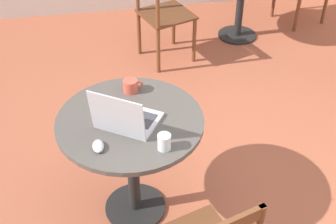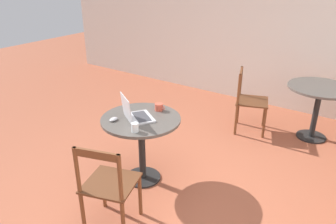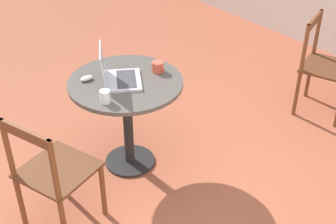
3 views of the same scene
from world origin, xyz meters
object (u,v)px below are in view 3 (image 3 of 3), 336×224
at_px(mouse, 87,78).
at_px(mug, 158,67).
at_px(chair_far_left, 323,66).
at_px(drinking_glass, 105,97).
at_px(laptop, 117,75).
at_px(cafe_table_near, 127,98).
at_px(chair_near_front, 53,174).

distance_m(mouse, mug, 0.53).
bearing_deg(mug, chair_far_left, 73.91).
distance_m(mug, drinking_glass, 0.55).
bearing_deg(laptop, cafe_table_near, 63.33).
bearing_deg(drinking_glass, mug, 101.80).
bearing_deg(cafe_table_near, laptop, -116.67).
height_order(cafe_table_near, mug, mug).
distance_m(laptop, mouse, 0.23).
height_order(chair_far_left, mouse, chair_far_left).
distance_m(laptop, drinking_glass, 0.28).
distance_m(chair_near_front, drinking_glass, 0.60).
relative_size(chair_near_front, mug, 7.26).
xyz_separation_m(cafe_table_near, laptop, (-0.03, -0.05, 0.20)).
xyz_separation_m(chair_near_front, laptop, (-0.27, 0.71, 0.35)).
bearing_deg(mug, cafe_table_near, -98.02).
bearing_deg(drinking_glass, chair_near_front, -79.09).
bearing_deg(drinking_glass, mouse, 170.05).
xyz_separation_m(mouse, drinking_glass, (0.34, -0.06, 0.03)).
bearing_deg(drinking_glass, cafe_table_near, 119.20).
distance_m(chair_far_left, laptop, 1.97).
relative_size(cafe_table_near, mouse, 8.40).
bearing_deg(chair_near_front, mouse, 128.34).
relative_size(cafe_table_near, mug, 6.80).
height_order(mug, drinking_glass, drinking_glass).
relative_size(cafe_table_near, drinking_glass, 9.40).
distance_m(chair_near_front, chair_far_left, 2.58).
relative_size(chair_near_front, mouse, 8.96).
xyz_separation_m(cafe_table_near, mouse, (-0.19, -0.21, 0.16)).
height_order(cafe_table_near, laptop, laptop).
bearing_deg(mug, laptop, -101.28).
distance_m(chair_far_left, drinking_glass, 2.14).
bearing_deg(laptop, chair_far_left, 74.73).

